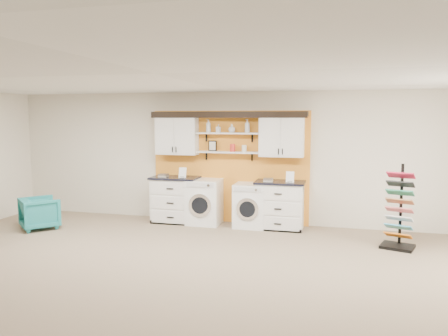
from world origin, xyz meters
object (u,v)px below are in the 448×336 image
(washer, at_px, (205,202))
(sample_rack, at_px, (399,220))
(armchair, at_px, (40,213))
(base_cabinet_right, at_px, (280,205))
(dryer, at_px, (251,205))
(base_cabinet_left, at_px, (175,199))

(washer, xyz_separation_m, sample_rack, (3.76, -0.82, 0.01))
(sample_rack, height_order, armchair, sample_rack)
(base_cabinet_right, bearing_deg, armchair, -165.61)
(base_cabinet_right, xyz_separation_m, washer, (-1.60, -0.00, -0.01))
(base_cabinet_right, xyz_separation_m, sample_rack, (2.16, -0.82, -0.00))
(armchair, bearing_deg, dryer, -122.48)
(base_cabinet_left, xyz_separation_m, dryer, (1.65, -0.00, -0.04))
(base_cabinet_right, distance_m, sample_rack, 2.32)
(base_cabinet_right, relative_size, dryer, 1.11)
(washer, bearing_deg, base_cabinet_right, 0.12)
(dryer, relative_size, armchair, 1.27)
(washer, bearing_deg, sample_rack, -12.30)
(base_cabinet_left, xyz_separation_m, washer, (0.66, -0.00, -0.01))
(base_cabinet_left, relative_size, dryer, 1.12)
(washer, bearing_deg, dryer, -0.00)
(base_cabinet_left, distance_m, dryer, 1.66)
(sample_rack, bearing_deg, washer, -174.26)
(base_cabinet_right, bearing_deg, sample_rack, -20.84)
(base_cabinet_right, distance_m, dryer, 0.61)
(sample_rack, bearing_deg, armchair, -158.71)
(base_cabinet_right, relative_size, washer, 1.04)
(base_cabinet_left, distance_m, washer, 0.66)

